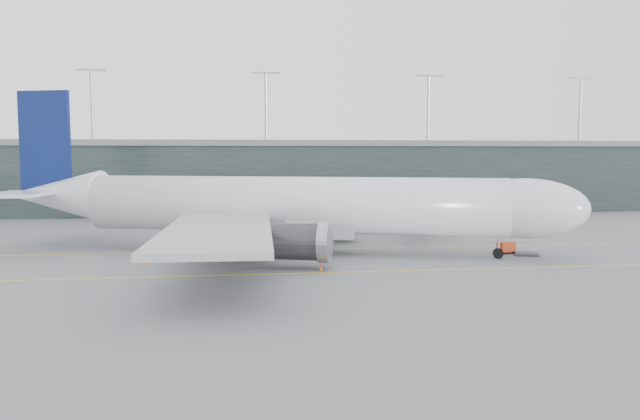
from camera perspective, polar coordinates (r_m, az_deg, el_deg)
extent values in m
plane|color=slate|center=(84.65, -6.75, -3.31)|extent=(320.00, 320.00, 0.00)
cube|color=yellow|center=(80.70, -6.71, -3.72)|extent=(160.00, 0.25, 0.02)
cube|color=yellow|center=(64.94, -6.50, -5.88)|extent=(160.00, 0.25, 0.02)
cube|color=yellow|center=(104.65, -4.17, -1.67)|extent=(0.25, 60.00, 0.02)
cube|color=black|center=(141.84, -7.12, 2.92)|extent=(240.00, 35.00, 14.00)
cube|color=slate|center=(141.76, -7.16, 5.99)|extent=(240.00, 36.00, 1.20)
cylinder|color=#9E9EA3|center=(135.22, -20.14, 8.91)|extent=(0.60, 0.60, 14.00)
cylinder|color=#9E9EA3|center=(132.23, -4.96, 9.29)|extent=(0.60, 0.60, 14.00)
cylinder|color=#9E9EA3|center=(138.32, 9.87, 9.05)|extent=(0.60, 0.60, 14.00)
cylinder|color=#9E9EA3|center=(152.43, 22.66, 8.36)|extent=(0.60, 0.60, 14.00)
cylinder|color=silver|center=(78.20, -2.51, 0.48)|extent=(51.96, 23.01, 7.06)
ellipsoid|color=silver|center=(76.86, 18.19, 0.14)|extent=(16.28, 11.32, 7.06)
cone|color=silver|center=(91.14, -22.81, 1.24)|extent=(14.01, 10.34, 6.78)
cube|color=#999DA1|center=(78.73, -3.31, -1.49)|extent=(19.08, 11.08, 2.28)
cube|color=black|center=(77.47, 21.38, 0.93)|extent=(3.44, 4.03, 0.91)
cube|color=#999DA1|center=(62.42, -9.25, -1.82)|extent=(11.47, 33.37, 0.63)
cylinder|color=#343438|center=(67.55, -2.70, -2.89)|extent=(8.81, 6.27, 3.98)
cube|color=#999DA1|center=(96.20, -2.11, 0.67)|extent=(27.01, 33.08, 0.63)
cylinder|color=#343438|center=(88.59, 0.52, -0.97)|extent=(8.81, 6.27, 3.98)
cube|color=#09164E|center=(91.93, -23.86, 5.71)|extent=(7.21, 2.84, 13.66)
cube|color=silver|center=(86.62, -25.73, 1.33)|extent=(6.81, 10.57, 0.40)
cube|color=silver|center=(96.98, -21.35, 1.84)|extent=(10.84, 12.00, 0.40)
cylinder|color=black|center=(77.17, 15.98, -3.83)|extent=(1.33, 0.82, 1.25)
cylinder|color=#9E9EA3|center=(77.04, 15.99, -3.20)|extent=(0.34, 0.34, 2.96)
cylinder|color=black|center=(74.78, -6.86, -3.86)|extent=(1.58, 1.00, 1.48)
cylinder|color=black|center=(85.16, -4.65, -2.74)|extent=(1.58, 1.00, 1.48)
cube|color=#27262B|center=(87.58, 8.51, 0.10)|extent=(4.08, 4.30, 2.68)
cube|color=#27262B|center=(95.47, 8.90, 0.51)|extent=(6.62, 12.47, 2.39)
cube|color=#27262B|center=(107.83, 9.38, 1.03)|extent=(6.84, 12.56, 2.49)
cube|color=#27262B|center=(120.21, 9.77, 1.44)|extent=(7.06, 12.64, 2.58)
cylinder|color=#9E9EA3|center=(96.41, 8.90, -1.22)|extent=(0.48, 0.48, 3.63)
cube|color=#343438|center=(96.59, 8.89, -2.09)|extent=(2.29, 2.02, 0.67)
cylinder|color=#27262B|center=(126.80, 3.46, 1.69)|extent=(3.82, 3.82, 2.87)
cylinder|color=#27262B|center=(127.02, 3.46, 0.31)|extent=(1.72, 1.72, 3.44)
cube|color=#B32E0C|center=(81.55, 16.65, -3.26)|extent=(2.27, 1.72, 1.20)
cylinder|color=black|center=(80.83, 16.42, -3.75)|extent=(0.39, 0.22, 0.37)
cylinder|color=black|center=(81.73, 17.24, -3.68)|extent=(0.39, 0.22, 0.37)
cylinder|color=black|center=(81.56, 16.03, -3.67)|extent=(0.39, 0.22, 0.37)
cylinder|color=black|center=(82.45, 16.85, -3.59)|extent=(0.39, 0.22, 0.37)
cube|color=#353539|center=(80.73, 18.37, -3.83)|extent=(3.35, 3.05, 0.27)
cube|color=#343438|center=(95.28, -10.03, -2.33)|extent=(2.05, 1.77, 0.18)
cube|color=#B5BAC2|center=(95.18, -10.03, -1.84)|extent=(1.68, 1.61, 1.35)
cube|color=navy|center=(95.10, -10.04, -1.43)|extent=(1.73, 1.66, 0.07)
cube|color=#343438|center=(96.58, -8.10, -2.20)|extent=(2.07, 1.83, 0.17)
cube|color=#B4BBC1|center=(96.49, -8.11, -1.74)|extent=(1.71, 1.65, 1.31)
cube|color=navy|center=(96.41, -8.11, -1.34)|extent=(1.76, 1.70, 0.07)
cube|color=#343438|center=(95.85, -6.45, -2.24)|extent=(1.83, 1.51, 0.17)
cube|color=silver|center=(95.76, -6.45, -1.77)|extent=(1.48, 1.40, 1.31)
cube|color=navy|center=(95.68, -6.46, -1.37)|extent=(1.52, 1.44, 0.07)
cone|color=#F15D0D|center=(86.16, 15.90, -3.12)|extent=(0.38, 0.38, 0.61)
cone|color=#F23F0D|center=(66.87, 0.07, -5.23)|extent=(0.44, 0.44, 0.70)
cone|color=orange|center=(97.74, -1.56, -1.94)|extent=(0.42, 0.42, 0.67)
cone|color=#DC430C|center=(73.08, -15.48, -4.53)|extent=(0.44, 0.44, 0.70)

